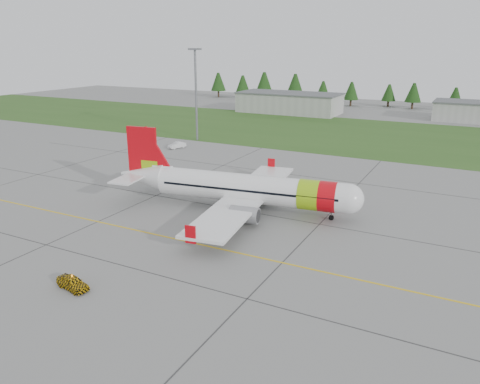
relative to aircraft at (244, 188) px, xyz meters
The scene contains 10 objects.
ground 20.69m from the aircraft, 88.14° to the right, with size 320.00×320.00×0.00m, color gray.
aircraft is the anchor object (origin of this frame).
follow_me_car 26.53m from the aircraft, 99.16° to the right, with size 1.44×1.22×3.58m, color #E7B50C.
service_van 41.31m from the aircraft, 137.38° to the left, with size 1.43×1.35×4.10m, color silver.
grass_strip 61.61m from the aircraft, 89.38° to the left, with size 320.00×50.00×0.03m, color #30561E.
taxi_guideline 12.83m from the aircraft, 86.96° to the right, with size 120.00×0.25×0.02m, color gold.
hangar_west 94.22m from the aircraft, 108.14° to the left, with size 32.00×14.00×6.00m, color #A8A8A3.
hangar_east 100.86m from the aircraft, 75.26° to the left, with size 24.00×12.00×5.20m, color #A8A8A3.
floodlight_mast 49.40m from the aircraft, 129.86° to the left, with size 0.50×0.50×20.00m, color slate.
treeline 117.56m from the aircraft, 89.68° to the left, with size 160.00×8.00×10.00m, color #1C3F14, non-canonical shape.
Camera 1 is at (26.10, -32.36, 21.32)m, focal length 35.00 mm.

